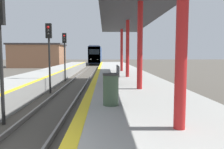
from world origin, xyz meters
The scene contains 8 objects.
train centered at (0.00, 51.91, 2.23)m, with size 2.66×17.58×4.38m.
signal_near centered at (-1.31, 4.65, 3.04)m, with size 0.36×0.31×4.34m.
signal_mid centered at (-1.21, 10.82, 3.04)m, with size 0.36×0.31×4.34m.
signal_far centered at (-1.38, 16.98, 3.04)m, with size 0.36×0.31×4.34m.
station_canopy centered at (3.75, 9.00, 4.68)m, with size 3.52×20.43×3.93m.
trash_bin centered at (2.42, 3.44, 1.43)m, with size 0.48×0.48×0.94m.
bench centered at (2.80, 8.31, 1.44)m, with size 0.44×1.80×0.92m.
station_building centered at (-10.50, 39.37, 2.24)m, with size 9.78×6.94×4.44m.
Camera 1 is at (2.25, -2.92, 2.46)m, focal length 35.00 mm.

